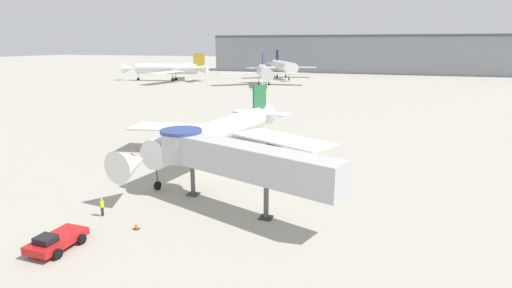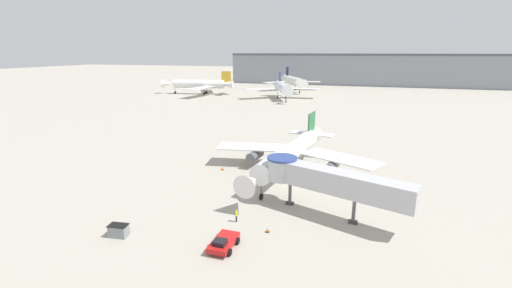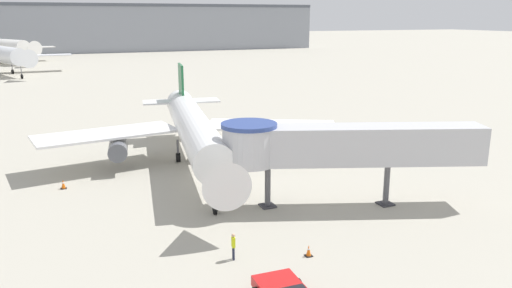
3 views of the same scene
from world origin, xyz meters
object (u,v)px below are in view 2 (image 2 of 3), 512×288
Objects in this scene: service_container_gray at (119,231)px; jet_bridge at (324,179)px; ground_crew_marshaller at (236,215)px; background_jet_blue_tail at (283,88)px; traffic_cone_port_wing at (222,168)px; pushback_tug_red at (223,243)px; main_airplane at (291,153)px; background_jet_navy_tail at (293,81)px; traffic_cone_near_nose at (268,229)px; background_jet_gold_tail at (201,84)px.

jet_bridge is at bearing 30.26° from service_container_gray.
ground_crew_marshaller is 112.35m from background_jet_blue_tail.
jet_bridge reaches higher than traffic_cone_port_wing.
jet_bridge is 15.12m from pushback_tug_red.
jet_bridge is 4.44× the size of pushback_tug_red.
pushback_tug_red is at bearing -86.52° from main_airplane.
service_container_gray is 24.38m from traffic_cone_port_wing.
background_jet_navy_tail is (-9.65, 151.46, 4.45)m from service_container_gray.
service_container_gray is 0.07× the size of background_jet_navy_tail.
background_jet_navy_tail is (-25.52, 145.64, 4.83)m from traffic_cone_near_nose.
ground_crew_marshaller is 132.09m from background_jet_gold_tail.
background_jet_blue_tail is 33.80m from background_jet_navy_tail.
background_jet_blue_tail is (-10.27, 93.48, 4.52)m from traffic_cone_port_wing.
main_airplane is 30.02m from service_container_gray.
background_jet_gold_tail is at bearing 150.64° from background_jet_blue_tail.
traffic_cone_port_wing is 0.02× the size of background_jet_blue_tail.
traffic_cone_near_nose is (15.87, 5.82, -0.37)m from service_container_gray.
jet_bridge is at bearing 50.30° from traffic_cone_near_nose.
main_airplane reaches higher than ground_crew_marshaller.
traffic_cone_near_nose is 0.90× the size of traffic_cone_port_wing.
pushback_tug_red is at bearing -166.09° from ground_crew_marshaller.
main_airplane is at bearing 86.16° from pushback_tug_red.
ground_crew_marshaller is 0.05× the size of background_jet_navy_tail.
jet_bridge is at bearing -32.01° from traffic_cone_port_wing.
ground_crew_marshaller is at bearing -131.79° from jet_bridge.
traffic_cone_near_nose is 0.02× the size of background_jet_navy_tail.
jet_bridge is 9.73m from traffic_cone_near_nose.
main_airplane is 20.66m from traffic_cone_near_nose.
background_jet_blue_tail is at bearing 125.00° from jet_bridge.
ground_crew_marshaller is at bearing -90.13° from main_airplane.
main_airplane is at bearing -97.36° from background_jet_blue_tail.
background_jet_gold_tail reaches higher than pushback_tug_red.
service_container_gray is 3.14× the size of traffic_cone_near_nose.
background_jet_blue_tail is at bearing 100.87° from pushback_tug_red.
ground_crew_marshaller is (-2.89, -19.05, -2.74)m from main_airplane.
background_jet_gold_tail is (-65.74, 118.16, 4.47)m from traffic_cone_near_nose.
main_airplane is 7.47× the size of pushback_tug_red.
background_jet_blue_tail is (-29.07, 105.23, 0.13)m from jet_bridge.
background_jet_navy_tail reaches higher than traffic_cone_near_nose.
traffic_cone_port_wing is 0.49× the size of ground_crew_marshaller.
pushback_tug_red is 12.30m from service_container_gray.
pushback_tug_red is 5.27× the size of traffic_cone_port_wing.
service_container_gray is at bearing -159.86° from traffic_cone_near_nose.
traffic_cone_port_wing is (-18.80, 11.75, -4.39)m from jet_bridge.
service_container_gray reaches higher than traffic_cone_near_nose.
traffic_cone_near_nose is 22.70m from traffic_cone_port_wing.
background_jet_blue_tail reaches higher than background_jet_gold_tail.
traffic_cone_near_nose is at bearing -110.14° from jet_bridge.
background_jet_gold_tail reaches higher than traffic_cone_port_wing.
traffic_cone_port_wing is (-11.83, -1.91, -3.31)m from main_airplane.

